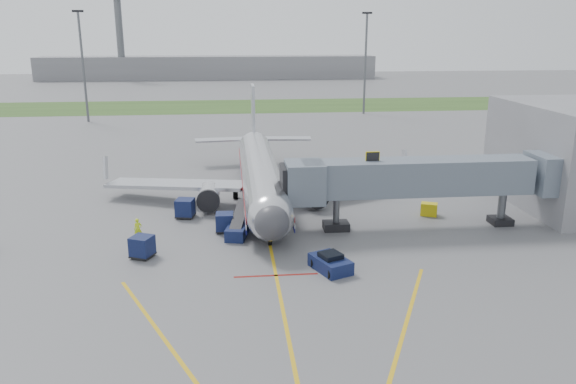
{
  "coord_description": "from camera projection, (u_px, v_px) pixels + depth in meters",
  "views": [
    {
      "loc": [
        -2.92,
        -40.53,
        16.7
      ],
      "look_at": [
        1.91,
        6.2,
        3.2
      ],
      "focal_mm": 35.0,
      "sensor_mm": 36.0,
      "label": 1
    }
  ],
  "objects": [
    {
      "name": "belt_loader",
      "position": [
        238.0,
        228.0,
        47.64
      ],
      "size": [
        2.39,
        4.99,
        2.36
      ],
      "color": "#0C1536",
      "rests_on": "ground"
    },
    {
      "name": "ground_power_cart",
      "position": [
        429.0,
        209.0,
        52.66
      ],
      "size": [
        1.76,
        1.5,
        1.19
      ],
      "color": "#CCB90C",
      "rests_on": "ground"
    },
    {
      "name": "terminal",
      "position": [
        570.0,
        155.0,
        54.8
      ],
      "size": [
        10.0,
        16.0,
        10.0
      ],
      "primitive_type": "cube",
      "color": "slate",
      "rests_on": "ground"
    },
    {
      "name": "jet_bridge",
      "position": [
        415.0,
        178.0,
        48.47
      ],
      "size": [
        25.3,
        4.0,
        6.9
      ],
      "color": "slate",
      "rests_on": "ground"
    },
    {
      "name": "pushback_tug",
      "position": [
        330.0,
        263.0,
        40.54
      ],
      "size": [
        3.06,
        3.72,
        1.34
      ],
      "color": "#0C1536",
      "rests_on": "ground"
    },
    {
      "name": "ground",
      "position": [
        272.0,
        254.0,
        43.65
      ],
      "size": [
        400.0,
        400.0,
        0.0
      ],
      "primitive_type": "plane",
      "color": "#565659",
      "rests_on": "ground"
    },
    {
      "name": "ramp_worker",
      "position": [
        138.0,
        229.0,
        46.47
      ],
      "size": [
        0.76,
        0.61,
        1.81
      ],
      "primitive_type": "imported",
      "rotation": [
        0.0,
        0.0,
        0.3
      ],
      "color": "#C2E11A",
      "rests_on": "ground"
    },
    {
      "name": "airliner",
      "position": [
        260.0,
        174.0,
        57.49
      ],
      "size": [
        32.1,
        35.67,
        10.25
      ],
      "color": "silver",
      "rests_on": "ground"
    },
    {
      "name": "distant_terminal",
      "position": [
        209.0,
        67.0,
        204.07
      ],
      "size": [
        120.0,
        14.0,
        8.0
      ],
      "primitive_type": "cube",
      "color": "slate",
      "rests_on": "ground"
    },
    {
      "name": "apron_markings",
      "position": [
        280.0,
        297.0,
        36.57
      ],
      "size": [
        21.52,
        50.0,
        0.01
      ],
      "color": "gold",
      "rests_on": "ground"
    },
    {
      "name": "baggage_cart_c",
      "position": [
        185.0,
        208.0,
        52.01
      ],
      "size": [
        1.92,
        1.92,
        1.76
      ],
      "color": "#0C1536",
      "rests_on": "ground"
    },
    {
      "name": "baggage_cart_a",
      "position": [
        225.0,
        222.0,
        48.3
      ],
      "size": [
        1.58,
        1.58,
        1.65
      ],
      "color": "#0C1536",
      "rests_on": "ground"
    },
    {
      "name": "light_mast_right",
      "position": [
        365.0,
        61.0,
        114.84
      ],
      "size": [
        2.0,
        0.44,
        20.4
      ],
      "color": "#595B60",
      "rests_on": "ground"
    },
    {
      "name": "control_tower",
      "position": [
        119.0,
        29.0,
        192.64
      ],
      "size": [
        4.0,
        4.0,
        30.0
      ],
      "color": "#595B60",
      "rests_on": "ground"
    },
    {
      "name": "grass_strip",
      "position": [
        243.0,
        106.0,
        129.68
      ],
      "size": [
        300.0,
        25.0,
        0.01
      ],
      "primitive_type": "cube",
      "color": "#2D4C1E",
      "rests_on": "ground"
    },
    {
      "name": "light_mast_left",
      "position": [
        83.0,
        64.0,
        104.62
      ],
      "size": [
        2.0,
        0.44,
        20.4
      ],
      "color": "#595B60",
      "rests_on": "ground"
    },
    {
      "name": "baggage_cart_b",
      "position": [
        142.0,
        247.0,
        42.82
      ],
      "size": [
        2.06,
        2.06,
        1.68
      ],
      "color": "#0C1536",
      "rests_on": "ground"
    }
  ]
}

